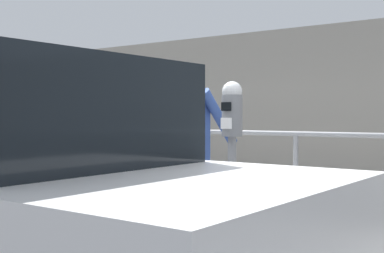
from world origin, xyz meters
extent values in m
cube|color=gray|center=(0.00, 1.39, 0.07)|extent=(36.00, 2.78, 0.14)
cylinder|color=slate|center=(0.36, 0.47, 0.70)|extent=(0.07, 0.07, 1.12)
cylinder|color=slate|center=(0.36, 0.47, 1.42)|extent=(0.17, 0.17, 0.34)
sphere|color=silver|center=(0.36, 0.47, 1.62)|extent=(0.17, 0.17, 0.17)
cube|color=black|center=(0.36, 0.38, 1.50)|extent=(0.09, 0.01, 0.07)
cube|color=white|center=(0.36, 0.38, 1.36)|extent=(0.10, 0.01, 0.09)
cylinder|color=#1E233F|center=(-0.30, 0.58, 0.56)|extent=(0.15, 0.15, 0.84)
cylinder|color=#1E233F|center=(-0.10, 0.55, 0.56)|extent=(0.15, 0.15, 0.84)
cube|color=#2D478C|center=(-0.20, 0.56, 1.30)|extent=(0.47, 0.28, 0.63)
sphere|color=#936B4C|center=(-0.20, 0.56, 1.73)|extent=(0.23, 0.23, 0.23)
cylinder|color=#2D478C|center=(-0.46, 0.60, 1.31)|extent=(0.09, 0.09, 0.60)
cylinder|color=#2D478C|center=(0.08, 0.70, 1.41)|extent=(0.15, 0.46, 0.51)
cube|color=white|center=(-0.45, -1.15, 0.72)|extent=(4.52, 1.85, 0.80)
cube|color=black|center=(-0.40, -1.15, 1.44)|extent=(2.12, 1.62, 0.64)
cylinder|color=gray|center=(0.00, 2.50, 1.21)|extent=(24.00, 0.06, 0.06)
cylinder|color=gray|center=(0.00, 2.50, 0.73)|extent=(24.00, 0.05, 0.05)
cylinder|color=gray|center=(-4.00, 2.50, 0.67)|extent=(0.06, 0.06, 1.07)
cylinder|color=gray|center=(-2.00, 2.50, 0.67)|extent=(0.06, 0.06, 1.07)
cylinder|color=gray|center=(0.00, 2.50, 0.67)|extent=(0.06, 0.06, 1.07)
cube|color=gray|center=(0.00, 4.43, 1.39)|extent=(32.00, 0.50, 2.77)
camera|label=1|loc=(2.58, -3.17, 1.42)|focal=48.39mm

